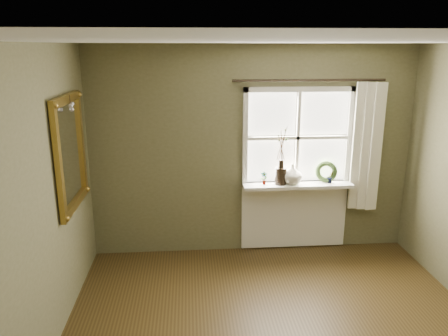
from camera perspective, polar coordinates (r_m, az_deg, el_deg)
The scene contains 14 objects.
ceiling at distance 3.06m, azimuth 10.58°, elevation 15.95°, with size 4.50×4.50×0.00m, color silver.
wall_back at distance 5.46m, azimuth 3.70°, elevation 2.19°, with size 4.00×0.10×2.60m, color brown.
wall_left at distance 3.46m, azimuth -26.01°, elevation -7.59°, with size 0.10×4.50×2.60m, color brown.
window_frame at distance 5.46m, azimuth 9.57°, elevation 3.94°, with size 1.36×0.06×1.24m.
window_sill at distance 5.51m, azimuth 9.57°, elevation -2.21°, with size 1.36×0.26×0.04m, color white.
window_apron at distance 5.76m, azimuth 9.11°, elevation -6.05°, with size 1.36×0.04×0.88m, color white.
dark_jug at distance 5.42m, azimuth 7.41°, elevation -1.03°, with size 0.14×0.14×0.21m, color black.
cream_vase at distance 5.45m, azimuth 8.92°, elevation -0.77°, with size 0.24×0.24×0.25m, color silver.
wreath at distance 5.61m, azimuth 13.18°, elevation -0.76°, with size 0.27×0.27×0.07m, color #30471F.
potted_plant_left at distance 5.39m, azimuth 5.25°, elevation -1.33°, with size 0.09×0.06×0.16m, color #30471F.
potted_plant_right at distance 5.59m, azimuth 13.74°, elevation -1.06°, with size 0.09×0.07×0.17m, color #30471F.
curtain at distance 5.66m, azimuth 18.04°, elevation 2.59°, with size 0.36×0.12×1.59m, color beige.
curtain_rod at distance 5.34m, azimuth 11.13°, elevation 11.19°, with size 0.03×0.03×1.84m, color black.
gilt_mirror at distance 4.60m, azimuth -19.43°, elevation 1.95°, with size 0.10×0.96×1.14m.
Camera 1 is at (-0.78, -2.96, 2.57)m, focal length 35.00 mm.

